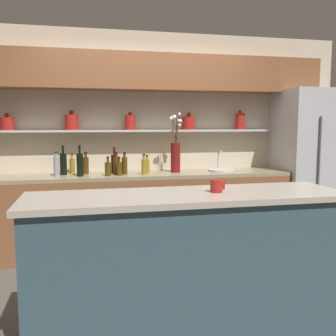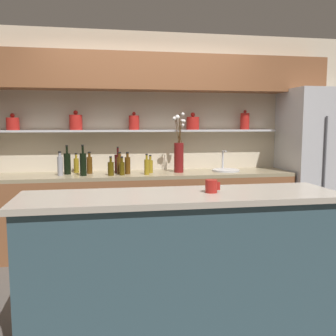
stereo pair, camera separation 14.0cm
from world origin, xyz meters
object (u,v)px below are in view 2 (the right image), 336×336
object	(u,v)px
bottle_wine_4	(83,164)
bottle_wine_7	(67,163)
refrigerator	(319,167)
sink_fixture	(226,169)
bottle_wine_10	(118,163)
bottle_spirit_1	(128,165)
bottle_oil_5	(122,168)
bottle_oil_3	(147,166)
bottle_spirit_8	(60,165)
bottle_spirit_11	(120,165)
flower_vase	(179,153)
coffee_mug	(211,186)
bottle_oil_6	(76,165)
bottle_spirit_0	(90,165)
bottle_oil_9	(111,168)
bottle_oil_2	(150,166)

from	to	relation	value
bottle_wine_4	bottle_wine_7	size ratio (longest dim) A/B	1.04
refrigerator	bottle_wine_7	xyz separation A→B (m)	(-3.08, 0.09, 0.09)
sink_fixture	bottle_wine_10	xyz separation A→B (m)	(-1.29, 0.10, 0.09)
bottle_spirit_1	bottle_oil_5	world-z (taller)	bottle_spirit_1
sink_fixture	bottle_oil_5	size ratio (longest dim) A/B	1.57
bottle_oil_3	bottle_spirit_8	bearing A→B (deg)	175.40
bottle_wine_4	bottle_wine_10	world-z (taller)	bottle_wine_4
bottle_spirit_11	flower_vase	bearing A→B (deg)	1.89
bottle_spirit_8	coffee_mug	distance (m)	2.16
bottle_oil_6	bottle_wine_4	bearing A→B (deg)	-71.80
bottle_spirit_0	bottle_spirit_1	world-z (taller)	same
flower_vase	bottle_oil_5	size ratio (longest dim) A/B	3.35
sink_fixture	bottle_spirit_8	xyz separation A→B (m)	(-1.94, -0.07, 0.09)
flower_vase	coffee_mug	size ratio (longest dim) A/B	6.80
bottle_wine_7	bottle_oil_5	bearing A→B (deg)	-17.44
bottle_oil_3	bottle_oil_6	world-z (taller)	bottle_oil_3
bottle_spirit_0	bottle_wine_4	world-z (taller)	bottle_wine_4
bottle_oil_9	bottle_wine_10	distance (m)	0.28
bottle_oil_9	coffee_mug	distance (m)	1.83
bottle_spirit_1	bottle_wine_7	size ratio (longest dim) A/B	0.76
bottle_oil_5	bottle_oil_6	xyz separation A→B (m)	(-0.52, 0.31, 0.01)
refrigerator	bottle_oil_6	bearing A→B (deg)	176.08
bottle_oil_2	bottle_spirit_11	world-z (taller)	bottle_spirit_11
bottle_spirit_1	bottle_spirit_11	xyz separation A→B (m)	(-0.09, 0.03, -0.00)
bottle_oil_9	bottle_oil_2	bearing A→B (deg)	18.58
refrigerator	bottle_wine_4	bearing A→B (deg)	-178.46
bottle_oil_6	bottle_wine_7	distance (m)	0.15
flower_vase	coffee_mug	distance (m)	1.86
coffee_mug	bottle_spirit_8	bearing A→B (deg)	123.71
bottle_spirit_1	bottle_spirit_0	bearing A→B (deg)	165.06
refrigerator	bottle_oil_5	distance (m)	2.47
bottle_wine_10	coffee_mug	xyz separation A→B (m)	(0.56, -1.98, 0.03)
bottle_wine_7	bottle_spirit_8	bearing A→B (deg)	-120.53
bottle_wine_10	coffee_mug	world-z (taller)	bottle_wine_10
bottle_oil_5	bottle_oil_9	distance (m)	0.12
flower_vase	bottle_oil_9	bearing A→B (deg)	-169.86
bottle_oil_2	bottle_oil_3	distance (m)	0.16
bottle_oil_2	bottle_spirit_1	bearing A→B (deg)	-166.91
bottle_oil_2	bottle_oil_3	bearing A→B (deg)	-112.15
bottle_spirit_0	bottle_spirit_11	world-z (taller)	same
flower_vase	bottle_oil_2	world-z (taller)	flower_vase
bottle_wine_4	bottle_oil_9	size ratio (longest dim) A/B	1.61
bottle_oil_9	flower_vase	bearing A→B (deg)	10.14
sink_fixture	refrigerator	bearing A→B (deg)	-2.28
bottle_oil_3	bottle_oil_5	xyz separation A→B (m)	(-0.28, -0.00, -0.01)
flower_vase	bottle_spirit_11	world-z (taller)	flower_vase
bottle_oil_2	bottle_spirit_11	distance (m)	0.36
bottle_spirit_0	bottle_oil_6	distance (m)	0.19
bottle_spirit_1	bottle_oil_2	distance (m)	0.28
bottle_oil_6	bottle_wine_7	xyz separation A→B (m)	(-0.09, -0.12, 0.03)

